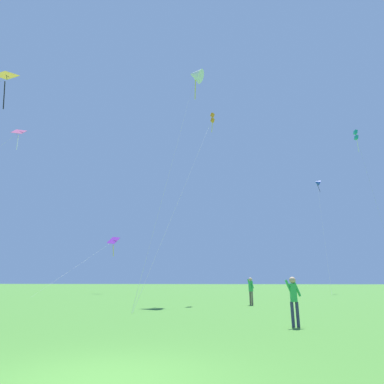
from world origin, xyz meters
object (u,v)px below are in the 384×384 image
at_px(kite_yellow_diamond, 2,84).
at_px(kite_teal_box, 356,136).
at_px(kite_pink_low, 10,140).
at_px(person_in_red_shirt, 294,296).
at_px(kite_blue_delta, 317,183).
at_px(person_in_blue_jacket, 251,288).
at_px(kite_purple_streamer, 112,243).
at_px(kite_white_distant, 195,75).
at_px(kite_orange_box, 211,121).

relative_size(kite_yellow_diamond, kite_teal_box, 1.00).
xyz_separation_m(kite_pink_low, person_in_red_shirt, (21.39, -10.44, -12.41)).
bearing_deg(kite_yellow_diamond, kite_blue_delta, 38.21).
height_order(person_in_red_shirt, person_in_blue_jacket, person_in_blue_jacket).
bearing_deg(kite_purple_streamer, person_in_red_shirt, -56.65).
height_order(kite_purple_streamer, kite_yellow_diamond, kite_yellow_diamond).
distance_m(kite_purple_streamer, kite_white_distant, 25.07).
relative_size(kite_pink_low, kite_white_distant, 0.65).
bearing_deg(kite_blue_delta, kite_purple_streamer, -165.23).
relative_size(kite_purple_streamer, kite_orange_box, 0.73).
distance_m(kite_pink_low, person_in_blue_jacket, 23.56).
distance_m(kite_blue_delta, person_in_blue_jacket, 33.22).
bearing_deg(kite_blue_delta, kite_yellow_diamond, -141.79).
distance_m(kite_purple_streamer, kite_yellow_diamond, 23.28).
relative_size(kite_pink_low, person_in_red_shirt, 8.88).
bearing_deg(kite_purple_streamer, kite_teal_box, 2.45).
bearing_deg(kite_blue_delta, person_in_blue_jacket, -112.72).
distance_m(kite_yellow_diamond, kite_teal_box, 43.28).
bearing_deg(kite_purple_streamer, kite_white_distant, -45.81).
bearing_deg(person_in_red_shirt, kite_teal_box, 65.30).
distance_m(kite_teal_box, person_in_red_shirt, 39.84).
relative_size(kite_yellow_diamond, kite_pink_low, 1.46).
bearing_deg(person_in_blue_jacket, kite_pink_low, -179.71).
xyz_separation_m(kite_white_distant, person_in_red_shirt, (5.80, -15.63, -20.85)).
xyz_separation_m(kite_yellow_diamond, person_in_red_shirt, (23.80, -11.07, -18.67)).
height_order(kite_blue_delta, kite_teal_box, kite_teal_box).
relative_size(kite_purple_streamer, person_in_blue_jacket, 7.07).
distance_m(kite_yellow_diamond, person_in_red_shirt, 32.21).
relative_size(kite_blue_delta, kite_purple_streamer, 1.35).
bearing_deg(kite_white_distant, person_in_blue_jacket, -48.57).
bearing_deg(kite_orange_box, kite_purple_streamer, 136.11).
xyz_separation_m(kite_teal_box, person_in_red_shirt, (-14.42, -31.35, -19.92)).
bearing_deg(kite_orange_box, kite_pink_low, -165.19).
relative_size(kite_purple_streamer, person_in_red_shirt, 7.48).
height_order(kite_pink_low, person_in_blue_jacket, kite_pink_low).
bearing_deg(kite_orange_box, kite_teal_box, 41.33).
height_order(kite_purple_streamer, person_in_blue_jacket, kite_purple_streamer).
bearing_deg(kite_white_distant, kite_yellow_diamond, -165.80).
bearing_deg(person_in_red_shirt, kite_orange_box, 105.59).
xyz_separation_m(kite_blue_delta, kite_orange_box, (-14.25, -22.74, -0.13)).
relative_size(kite_yellow_diamond, kite_orange_box, 1.27).
bearing_deg(kite_yellow_diamond, person_in_blue_jacket, -1.36).
bearing_deg(kite_purple_streamer, kite_pink_low, -95.04).
xyz_separation_m(kite_purple_streamer, kite_orange_box, (15.49, -14.90, 9.64)).
relative_size(kite_pink_low, person_in_blue_jacket, 8.39).
relative_size(kite_white_distant, kite_teal_box, 1.04).
relative_size(kite_white_distant, kite_orange_box, 1.33).
bearing_deg(kite_white_distant, kite_teal_box, 37.86).
height_order(kite_blue_delta, kite_yellow_diamond, kite_yellow_diamond).
xyz_separation_m(kite_blue_delta, kite_pink_low, (-31.45, -27.29, -2.96)).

